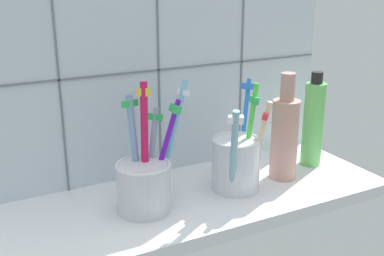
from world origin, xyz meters
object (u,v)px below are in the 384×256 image
toothbrush_cup_left (145,180)px  toothbrush_cup_right (237,161)px  ceramic_vase (285,135)px  soap_bottle (313,123)px

toothbrush_cup_left → toothbrush_cup_right: size_ratio=1.10×
toothbrush_cup_left → ceramic_vase: size_ratio=1.04×
toothbrush_cup_left → ceramic_vase: (24.70, -0.27, 2.85)cm
ceramic_vase → soap_bottle: size_ratio=1.06×
soap_bottle → ceramic_vase: bearing=-164.1°
toothbrush_cup_right → ceramic_vase: ceramic_vase is taller
toothbrush_cup_right → soap_bottle: bearing=7.7°
toothbrush_cup_right → ceramic_vase: bearing=0.3°
toothbrush_cup_left → toothbrush_cup_right: 15.46cm
toothbrush_cup_left → ceramic_vase: toothbrush_cup_left is taller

